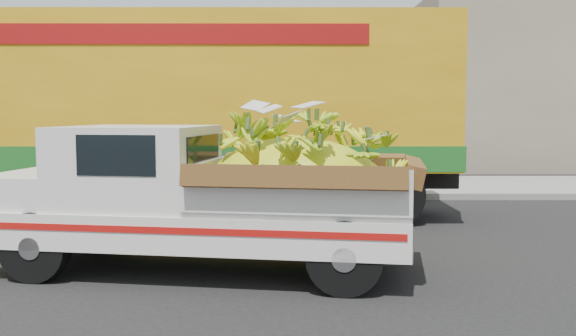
{
  "coord_description": "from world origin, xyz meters",
  "views": [
    {
      "loc": [
        2.15,
        -8.06,
        2.03
      ],
      "look_at": [
        2.17,
        0.38,
        1.29
      ],
      "focal_mm": 40.0,
      "sensor_mm": 36.0,
      "label": 1
    }
  ],
  "objects": [
    {
      "name": "ground",
      "position": [
        0.0,
        0.0,
        0.0
      ],
      "size": [
        100.0,
        100.0,
        0.0
      ],
      "primitive_type": "plane",
      "color": "black",
      "rests_on": "ground"
    },
    {
      "name": "curb",
      "position": [
        0.0,
        6.69,
        0.07
      ],
      "size": [
        60.0,
        0.25,
        0.15
      ],
      "primitive_type": "cube",
      "color": "gray",
      "rests_on": "ground"
    },
    {
      "name": "sidewalk",
      "position": [
        0.0,
        8.79,
        0.07
      ],
      "size": [
        60.0,
        4.0,
        0.14
      ],
      "primitive_type": "cube",
      "color": "gray",
      "rests_on": "ground"
    },
    {
      "name": "pickup_truck",
      "position": [
        1.45,
        -0.08,
        0.99
      ],
      "size": [
        5.5,
        2.73,
        1.85
      ],
      "rotation": [
        0.0,
        0.0,
        -0.16
      ],
      "color": "black",
      "rests_on": "ground"
    },
    {
      "name": "semi_trailer",
      "position": [
        -0.62,
        4.24,
        2.12
      ],
      "size": [
        12.0,
        2.55,
        3.8
      ],
      "rotation": [
        0.0,
        0.0,
        0.0
      ],
      "color": "black",
      "rests_on": "ground"
    }
  ]
}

